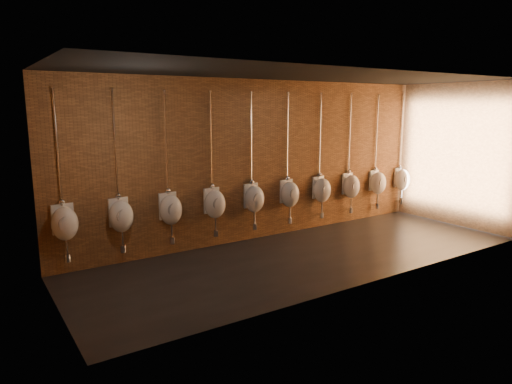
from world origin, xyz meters
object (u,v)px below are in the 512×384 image
Objects in this scene: urinal_6 at (322,189)px; urinal_8 at (378,182)px; urinal_0 at (65,223)px; urinal_7 at (351,186)px; urinal_9 at (402,179)px; urinal_2 at (171,209)px; urinal_5 at (290,194)px; urinal_1 at (121,215)px; urinal_4 at (254,198)px; urinal_3 at (215,203)px.

urinal_6 is 1.00× the size of urinal_8.
urinal_0 and urinal_7 have the same top height.
urinal_2 is at bearing 180.00° from urinal_9.
urinal_1 is at bearing 180.00° from urinal_5.
urinal_9 is at bearing 0.00° from urinal_4.
urinal_6 is at bearing 0.00° from urinal_0.
urinal_4 is at bearing 180.00° from urinal_5.
urinal_1 and urinal_9 have the same top height.
urinal_7 is (1.78, 0.00, 0.00)m from urinal_5.
urinal_8 is at bearing 0.00° from urinal_4.
urinal_3 is at bearing 0.00° from urinal_2.
urinal_7 is (3.56, 0.00, 0.00)m from urinal_3.
urinal_3 is 2.67m from urinal_6.
urinal_1 is 1.00× the size of urinal_8.
urinal_0 is 1.00× the size of urinal_1.
urinal_1 is 0.89m from urinal_2.
urinal_5 is 2.67m from urinal_8.
urinal_3 is at bearing 180.00° from urinal_4.
urinal_2 is 1.00× the size of urinal_3.
urinal_6 is 1.78m from urinal_8.
urinal_7 is 1.78m from urinal_9.
urinal_0 and urinal_6 have the same top height.
urinal_1 is at bearing 180.00° from urinal_9.
urinal_0 is 1.00× the size of urinal_8.
urinal_7 is 1.00× the size of urinal_9.
urinal_6 is at bearing 0.00° from urinal_4.
urinal_7 is at bearing 0.00° from urinal_4.
urinal_3 is 3.56m from urinal_7.
urinal_0 is 1.00× the size of urinal_5.
urinal_2 is 2.67m from urinal_5.
urinal_2 is 0.89m from urinal_3.
urinal_2 and urinal_7 have the same top height.
urinal_9 is (5.34, 0.00, 0.00)m from urinal_3.
urinal_6 is 2.67m from urinal_9.
urinal_0 is at bearing 180.00° from urinal_5.
urinal_9 is at bearing 0.00° from urinal_5.
urinal_3 is 1.00× the size of urinal_4.
urinal_2 and urinal_5 have the same top height.
urinal_2 is at bearing 0.00° from urinal_0.
urinal_4 and urinal_7 have the same top height.
urinal_3 is at bearing 180.00° from urinal_5.
urinal_9 is (7.11, 0.00, 0.00)m from urinal_1.
urinal_3 is at bearing 180.00° from urinal_7.
urinal_8 is at bearing 0.00° from urinal_2.
urinal_4 is 1.00× the size of urinal_9.
urinal_2 and urinal_9 have the same top height.
urinal_4 is 1.00× the size of urinal_5.
urinal_3 is 1.00× the size of urinal_8.
urinal_8 is (0.89, 0.00, 0.00)m from urinal_7.
urinal_1 and urinal_2 have the same top height.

